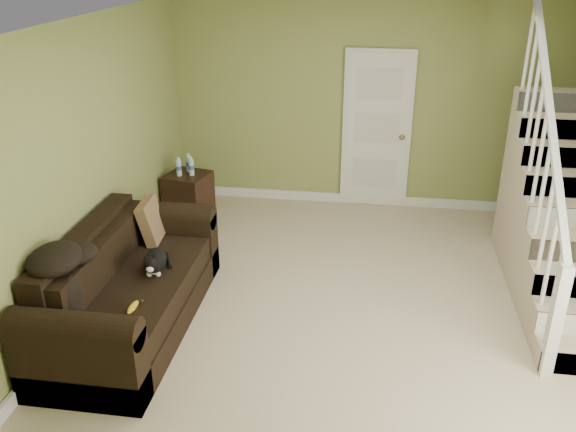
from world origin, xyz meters
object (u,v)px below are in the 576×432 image
(sofa, at_px, (126,291))
(side_table, at_px, (189,196))
(cat, at_px, (154,262))
(banana, at_px, (133,307))

(sofa, xyz_separation_m, side_table, (-0.15, 2.35, -0.04))
(sofa, height_order, side_table, sofa)
(side_table, bearing_deg, cat, -80.35)
(sofa, xyz_separation_m, cat, (0.23, 0.13, 0.25))
(sofa, relative_size, banana, 11.90)
(banana, bearing_deg, side_table, 100.72)
(sofa, relative_size, side_table, 2.82)
(sofa, distance_m, cat, 0.36)
(cat, height_order, banana, cat)
(side_table, relative_size, banana, 4.22)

